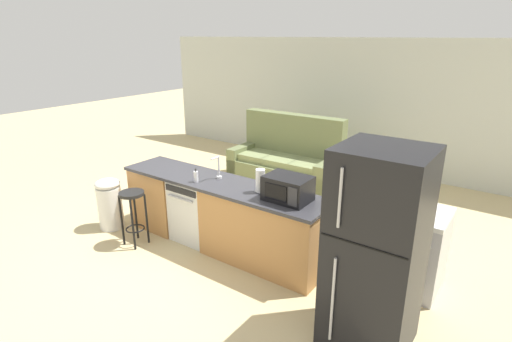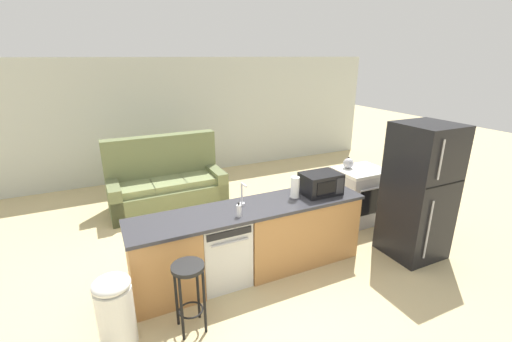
{
  "view_description": "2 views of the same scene",
  "coord_description": "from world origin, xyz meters",
  "px_view_note": "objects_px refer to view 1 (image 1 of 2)",
  "views": [
    {
      "loc": [
        3.25,
        -3.55,
        2.65
      ],
      "look_at": [
        0.4,
        0.44,
        0.97
      ],
      "focal_mm": 28.0,
      "sensor_mm": 36.0,
      "label": 1
    },
    {
      "loc": [
        -1.42,
        -3.41,
        2.63
      ],
      "look_at": [
        0.47,
        0.53,
        1.15
      ],
      "focal_mm": 24.0,
      "sensor_mm": 36.0,
      "label": 2
    }
  ],
  "objects_px": {
    "paper_towel_roll": "(260,181)",
    "bar_stool": "(133,207)",
    "soap_bottle": "(196,176)",
    "stove_range": "(407,247)",
    "refrigerator": "(376,252)",
    "trash_bin": "(110,203)",
    "couch": "(287,163)",
    "kettle": "(401,195)",
    "microwave": "(288,188)",
    "dishwasher": "(198,209)"
  },
  "relations": [
    {
      "from": "bar_stool",
      "to": "refrigerator",
      "type": "bearing_deg",
      "value": 1.3
    },
    {
      "from": "soap_bottle",
      "to": "kettle",
      "type": "relative_size",
      "value": 0.86
    },
    {
      "from": "stove_range",
      "to": "refrigerator",
      "type": "xyz_separation_m",
      "value": [
        -0.0,
        -1.1,
        0.46
      ]
    },
    {
      "from": "refrigerator",
      "to": "couch",
      "type": "bearing_deg",
      "value": 131.54
    },
    {
      "from": "soap_bottle",
      "to": "couch",
      "type": "height_order",
      "value": "couch"
    },
    {
      "from": "paper_towel_roll",
      "to": "soap_bottle",
      "type": "relative_size",
      "value": 1.6
    },
    {
      "from": "soap_bottle",
      "to": "trash_bin",
      "type": "distance_m",
      "value": 1.56
    },
    {
      "from": "bar_stool",
      "to": "soap_bottle",
      "type": "bearing_deg",
      "value": 31.93
    },
    {
      "from": "soap_bottle",
      "to": "couch",
      "type": "bearing_deg",
      "value": 96.42
    },
    {
      "from": "refrigerator",
      "to": "couch",
      "type": "height_order",
      "value": "refrigerator"
    },
    {
      "from": "stove_range",
      "to": "kettle",
      "type": "xyz_separation_m",
      "value": [
        -0.17,
        0.13,
        0.53
      ]
    },
    {
      "from": "microwave",
      "to": "couch",
      "type": "height_order",
      "value": "couch"
    },
    {
      "from": "dishwasher",
      "to": "bar_stool",
      "type": "bearing_deg",
      "value": -131.79
    },
    {
      "from": "paper_towel_roll",
      "to": "soap_bottle",
      "type": "height_order",
      "value": "paper_towel_roll"
    },
    {
      "from": "microwave",
      "to": "kettle",
      "type": "height_order",
      "value": "microwave"
    },
    {
      "from": "paper_towel_roll",
      "to": "bar_stool",
      "type": "relative_size",
      "value": 0.38
    },
    {
      "from": "kettle",
      "to": "bar_stool",
      "type": "distance_m",
      "value": 3.29
    },
    {
      "from": "refrigerator",
      "to": "bar_stool",
      "type": "bearing_deg",
      "value": -178.7
    },
    {
      "from": "trash_bin",
      "to": "microwave",
      "type": "bearing_deg",
      "value": 10.98
    },
    {
      "from": "paper_towel_roll",
      "to": "soap_bottle",
      "type": "bearing_deg",
      "value": -167.67
    },
    {
      "from": "microwave",
      "to": "refrigerator",
      "type": "bearing_deg",
      "value": -24.54
    },
    {
      "from": "microwave",
      "to": "paper_towel_roll",
      "type": "height_order",
      "value": "paper_towel_roll"
    },
    {
      "from": "kettle",
      "to": "couch",
      "type": "height_order",
      "value": "couch"
    },
    {
      "from": "bar_stool",
      "to": "paper_towel_roll",
      "type": "bearing_deg",
      "value": 22.0
    },
    {
      "from": "paper_towel_roll",
      "to": "couch",
      "type": "distance_m",
      "value": 2.85
    },
    {
      "from": "stove_range",
      "to": "soap_bottle",
      "type": "xyz_separation_m",
      "value": [
        -2.43,
        -0.72,
        0.52
      ]
    },
    {
      "from": "paper_towel_roll",
      "to": "soap_bottle",
      "type": "xyz_separation_m",
      "value": [
        -0.85,
        -0.19,
        -0.07
      ]
    },
    {
      "from": "stove_range",
      "to": "dishwasher",
      "type": "bearing_deg",
      "value": -168.09
    },
    {
      "from": "refrigerator",
      "to": "couch",
      "type": "distance_m",
      "value": 4.16
    },
    {
      "from": "dishwasher",
      "to": "soap_bottle",
      "type": "height_order",
      "value": "soap_bottle"
    },
    {
      "from": "dishwasher",
      "to": "stove_range",
      "type": "distance_m",
      "value": 2.66
    },
    {
      "from": "dishwasher",
      "to": "kettle",
      "type": "distance_m",
      "value": 2.59
    },
    {
      "from": "dishwasher",
      "to": "couch",
      "type": "relative_size",
      "value": 0.42
    },
    {
      "from": "stove_range",
      "to": "bar_stool",
      "type": "distance_m",
      "value": 3.37
    },
    {
      "from": "refrigerator",
      "to": "paper_towel_roll",
      "type": "bearing_deg",
      "value": 160.4
    },
    {
      "from": "kettle",
      "to": "bar_stool",
      "type": "xyz_separation_m",
      "value": [
        -2.99,
        -1.3,
        -0.45
      ]
    },
    {
      "from": "kettle",
      "to": "trash_bin",
      "type": "distance_m",
      "value": 3.9
    },
    {
      "from": "dishwasher",
      "to": "kettle",
      "type": "bearing_deg",
      "value": 15.58
    },
    {
      "from": "soap_bottle",
      "to": "kettle",
      "type": "bearing_deg",
      "value": 20.56
    },
    {
      "from": "microwave",
      "to": "stove_range",
      "type": "bearing_deg",
      "value": 24.59
    },
    {
      "from": "stove_range",
      "to": "bar_stool",
      "type": "relative_size",
      "value": 1.22
    },
    {
      "from": "stove_range",
      "to": "trash_bin",
      "type": "relative_size",
      "value": 1.22
    },
    {
      "from": "bar_stool",
      "to": "kettle",
      "type": "bearing_deg",
      "value": 23.5
    },
    {
      "from": "dishwasher",
      "to": "refrigerator",
      "type": "distance_m",
      "value": 2.7
    },
    {
      "from": "refrigerator",
      "to": "trash_bin",
      "type": "xyz_separation_m",
      "value": [
        -3.83,
        0.04,
        -0.54
      ]
    },
    {
      "from": "couch",
      "to": "paper_towel_roll",
      "type": "bearing_deg",
      "value": -65.42
    },
    {
      "from": "refrigerator",
      "to": "trash_bin",
      "type": "bearing_deg",
      "value": 179.44
    },
    {
      "from": "stove_range",
      "to": "microwave",
      "type": "bearing_deg",
      "value": -155.41
    },
    {
      "from": "paper_towel_roll",
      "to": "trash_bin",
      "type": "height_order",
      "value": "paper_towel_roll"
    },
    {
      "from": "paper_towel_roll",
      "to": "dishwasher",
      "type": "bearing_deg",
      "value": -179.2
    }
  ]
}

